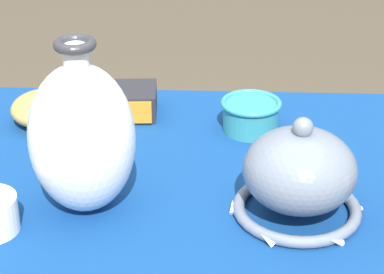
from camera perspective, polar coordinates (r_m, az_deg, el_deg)
name	(u,v)px	position (r m, az deg, el deg)	size (l,w,h in m)	color
display_table	(175,204)	(1.54, -1.30, -5.10)	(1.24, 0.77, 0.74)	#38383D
vase_tall_bulbous	(82,137)	(1.34, -8.38, -0.02)	(0.19, 0.19, 0.33)	white
vase_dome_bell	(299,176)	(1.35, 8.17, -2.97)	(0.25, 0.23, 0.20)	slate
mosaic_tile_box	(123,102)	(1.73, -5.31, 2.70)	(0.16, 0.13, 0.06)	#232328
bowl_shallow_ochre	(45,108)	(1.71, -11.10, 2.16)	(0.15, 0.15, 0.07)	gold
cup_wide_teal	(251,114)	(1.65, 4.50, 1.74)	(0.13, 0.13, 0.07)	teal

